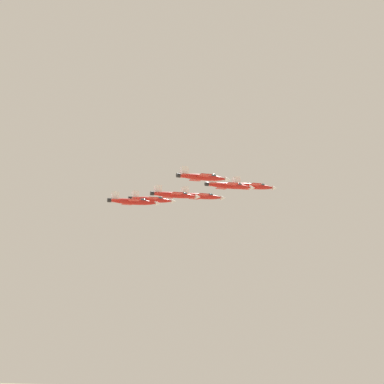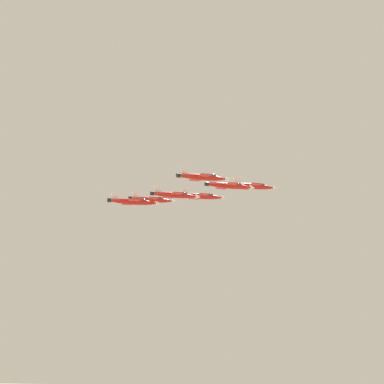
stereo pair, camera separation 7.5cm
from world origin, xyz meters
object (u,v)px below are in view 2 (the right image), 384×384
object	(u,v)px
jet_left_outer	(152,199)
jet_trailing	(133,202)
jet_left_wingman	(201,196)
jet_right_wingman	(229,186)
jet_slot_rear	(175,195)
jet_right_outer	(203,177)
jet_lead	(253,186)

from	to	relation	value
jet_left_outer	jet_trailing	xyz separation A→B (m)	(27.66, 5.80, -5.82)
jet_left_wingman	jet_trailing	size ratio (longest dim) A/B	1.01
jet_right_wingman	jet_slot_rear	distance (m)	18.90
jet_right_outer	jet_left_outer	bearing A→B (deg)	90.69
jet_left_outer	jet_right_outer	world-z (taller)	jet_left_outer
jet_right_wingman	jet_left_outer	world-z (taller)	jet_left_outer
jet_right_outer	jet_trailing	xyz separation A→B (m)	(-8.37, -26.99, -4.37)
jet_lead	jet_right_wingman	distance (m)	19.08
jet_left_outer	jet_right_outer	distance (m)	48.74
jet_trailing	jet_left_outer	bearing A→B (deg)	60.61
jet_right_wingman	jet_trailing	xyz separation A→B (m)	(10.29, -29.39, -5.10)
jet_slot_rear	jet_trailing	bearing A→B (deg)	179.03
jet_lead	jet_trailing	xyz separation A→B (m)	(28.94, -31.79, -8.31)
jet_left_wingman	jet_right_outer	bearing A→B (deg)	-111.35
jet_lead	jet_right_outer	size ratio (longest dim) A/B	1.03
jet_lead	jet_left_wingman	size ratio (longest dim) A/B	1.00
jet_right_outer	jet_left_wingman	bearing A→B (deg)	69.28
jet_lead	jet_trailing	distance (m)	43.79
jet_slot_rear	jet_lead	bearing A→B (deg)	-0.98
jet_lead	jet_slot_rear	xyz separation A→B (m)	(19.29, -21.19, -5.12)
jet_left_outer	jet_slot_rear	distance (m)	24.50
jet_right_wingman	jet_right_outer	world-z (taller)	jet_right_wingman
jet_right_wingman	jet_slot_rear	bearing A→B (deg)	138.99
jet_lead	jet_right_outer	xyz separation A→B (m)	(37.31, -4.80, -3.94)
jet_left_outer	jet_slot_rear	bearing A→B (deg)	-89.14
jet_slot_rear	jet_trailing	world-z (taller)	jet_slot_rear
jet_left_outer	jet_slot_rear	world-z (taller)	jet_left_outer
jet_left_wingman	jet_trailing	world-z (taller)	jet_left_wingman
jet_right_outer	jet_trailing	bearing A→B (deg)	121.16
jet_right_wingman	jet_slot_rear	size ratio (longest dim) A/B	1.00
jet_left_outer	jet_lead	bearing A→B (deg)	-39.50
jet_left_outer	jet_trailing	bearing A→B (deg)	-119.61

